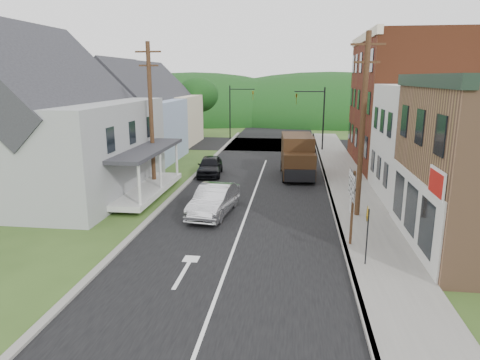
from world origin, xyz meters
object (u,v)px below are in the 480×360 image
(silver_sedan, at_px, (214,201))
(delivery_van, at_px, (297,156))
(route_sign_cluster, at_px, (352,197))
(warning_sign, at_px, (367,227))
(dark_sedan, at_px, (210,166))

(silver_sedan, height_order, delivery_van, delivery_van)
(route_sign_cluster, height_order, warning_sign, route_sign_cluster)
(delivery_van, distance_m, route_sign_cluster, 12.95)
(route_sign_cluster, bearing_deg, silver_sedan, 151.63)
(silver_sedan, xyz_separation_m, route_sign_cluster, (6.41, -3.51, 1.41))
(silver_sedan, relative_size, warning_sign, 2.03)
(silver_sedan, bearing_deg, warning_sign, -32.74)
(silver_sedan, bearing_deg, route_sign_cluster, -22.41)
(delivery_van, relative_size, warning_sign, 2.36)
(silver_sedan, relative_size, route_sign_cluster, 1.49)
(silver_sedan, height_order, warning_sign, warning_sign)
(delivery_van, bearing_deg, warning_sign, -84.15)
(route_sign_cluster, distance_m, warning_sign, 2.07)
(silver_sedan, relative_size, dark_sedan, 1.14)
(dark_sedan, bearing_deg, warning_sign, -64.06)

